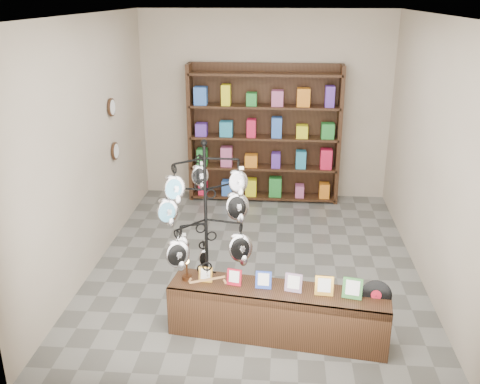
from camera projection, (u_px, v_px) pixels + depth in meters
The scene contains 6 objects.
ground at pixel (255, 263), 6.79m from camera, with size 5.00×5.00×0.00m, color slate.
room_envelope at pixel (257, 120), 6.14m from camera, with size 5.00×5.00×5.00m.
display_tree at pixel (206, 220), 5.27m from camera, with size 1.03×1.03×1.94m.
front_shelf at pixel (278, 312), 5.27m from camera, with size 2.18×0.72×0.76m.
back_shelving at pixel (264, 138), 8.57m from camera, with size 2.42×0.36×2.20m.
wall_clocks at pixel (113, 129), 7.16m from camera, with size 0.03×0.24×0.84m.
Camera 1 is at (0.30, -6.04, 3.23)m, focal length 40.00 mm.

